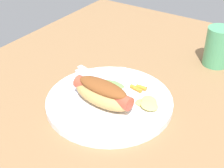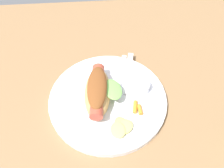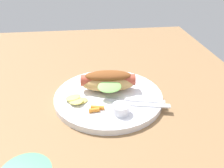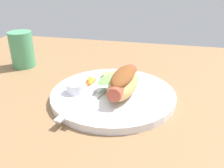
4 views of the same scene
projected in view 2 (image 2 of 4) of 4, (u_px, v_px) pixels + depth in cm
name	position (u px, v px, depth cm)	size (l,w,h in cm)	color
ground_plane	(102.00, 113.00, 59.60)	(120.00, 90.00, 1.80)	olive
plate	(108.00, 100.00, 59.83)	(28.09, 28.09, 1.60)	white
hot_dog	(98.00, 91.00, 57.00)	(9.43, 14.68, 5.48)	tan
sauce_ramekin	(141.00, 86.00, 59.95)	(4.03, 4.03, 2.23)	white
fork	(121.00, 75.00, 63.30)	(4.75, 14.67, 0.40)	silver
knife	(128.00, 73.00, 63.90)	(13.90, 1.40, 0.36)	silver
chips_pile	(122.00, 127.00, 53.77)	(5.90, 6.26, 1.44)	#D7C961
carrot_garnish	(138.00, 108.00, 56.88)	(2.33, 3.75, 0.98)	orange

